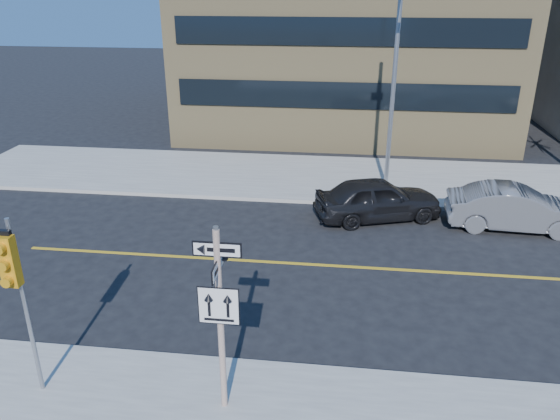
# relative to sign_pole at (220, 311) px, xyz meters

# --- Properties ---
(ground) EXTENTS (120.00, 120.00, 0.00)m
(ground) POSITION_rel_sign_pole_xyz_m (0.00, 2.51, -2.44)
(ground) COLOR black
(ground) RESTS_ON ground
(sign_pole) EXTENTS (0.92, 0.92, 4.06)m
(sign_pole) POSITION_rel_sign_pole_xyz_m (0.00, 0.00, 0.00)
(sign_pole) COLOR silver
(sign_pole) RESTS_ON near_sidewalk
(traffic_signal) EXTENTS (0.32, 0.45, 4.00)m
(traffic_signal) POSITION_rel_sign_pole_xyz_m (-4.00, -0.15, 0.59)
(traffic_signal) COLOR gray
(traffic_signal) RESTS_ON near_sidewalk
(parked_car_a) EXTENTS (3.21, 4.98, 1.58)m
(parked_car_a) POSITION_rel_sign_pole_xyz_m (3.51, 10.41, -1.65)
(parked_car_a) COLOR black
(parked_car_a) RESTS_ON ground
(parked_car_b) EXTENTS (1.90, 4.79, 1.55)m
(parked_car_b) POSITION_rel_sign_pole_xyz_m (8.33, 10.12, -1.66)
(parked_car_b) COLOR slate
(parked_car_b) RESTS_ON ground
(streetlight_a) EXTENTS (0.55, 2.25, 8.00)m
(streetlight_a) POSITION_rel_sign_pole_xyz_m (4.00, 13.27, 2.32)
(streetlight_a) COLOR gray
(streetlight_a) RESTS_ON far_sidewalk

